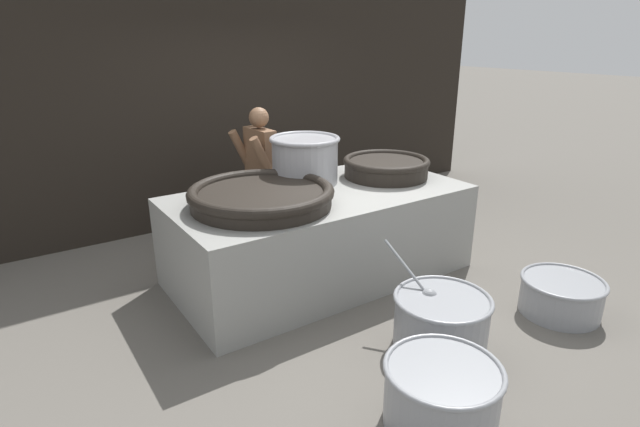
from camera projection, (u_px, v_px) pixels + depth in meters
The scene contains 10 objects.
ground_plane at pixel (320, 274), 5.08m from camera, with size 60.00×60.00×0.00m, color #666059.
back_wall at pixel (220, 70), 6.17m from camera, with size 8.52×0.24×3.78m, color black.
hearth_platform at pixel (320, 234), 4.93m from camera, with size 2.86×1.44×0.88m.
giant_wok_near at pixel (261, 196), 4.37m from camera, with size 1.29×1.29×0.18m.
giant_wok_far at pixel (386, 166), 5.27m from camera, with size 0.91×0.91×0.20m.
stock_pot at pixel (305, 159), 5.02m from camera, with size 0.71×0.71×0.47m.
cook at pixel (260, 173), 5.57m from camera, with size 0.37×0.58×1.57m.
prep_bowl_vegetables at pixel (441, 319), 3.83m from camera, with size 0.75×0.97×0.73m.
prep_bowl_meat at pixel (561, 294), 4.32m from camera, with size 0.70×0.70×0.33m.
prep_bowl_extra at pixel (442, 392), 3.06m from camera, with size 0.74×0.74×0.42m.
Camera 1 is at (-2.56, -3.79, 2.29)m, focal length 28.00 mm.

